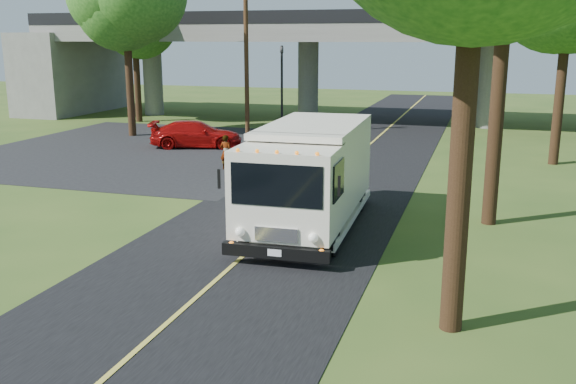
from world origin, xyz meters
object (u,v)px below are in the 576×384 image
at_px(red_sedan, 196,134).
at_px(pedestrian, 226,152).
at_px(step_van, 309,174).
at_px(tree_left_far, 135,10).
at_px(utility_pole, 246,57).
at_px(traffic_signal, 282,80).

height_order(red_sedan, pedestrian, pedestrian).
bearing_deg(step_van, tree_left_far, 128.17).
xyz_separation_m(utility_pole, step_van, (8.46, -17.16, -2.89)).
relative_size(tree_left_far, pedestrian, 6.41).
distance_m(utility_pole, red_sedan, 6.15).
bearing_deg(red_sedan, tree_left_far, 26.77).
xyz_separation_m(traffic_signal, pedestrian, (1.14, -11.64, -2.43)).
relative_size(traffic_signal, red_sedan, 1.08).
height_order(traffic_signal, tree_left_far, tree_left_far).
height_order(tree_left_far, pedestrian, tree_left_far).
bearing_deg(traffic_signal, red_sedan, -111.67).
height_order(utility_pole, step_van, utility_pole).
xyz_separation_m(utility_pole, tree_left_far, (-9.29, 3.84, 2.86)).
height_order(utility_pole, tree_left_far, tree_left_far).
bearing_deg(pedestrian, tree_left_far, -42.37).
relative_size(red_sedan, pedestrian, 3.11).
bearing_deg(traffic_signal, step_van, -70.03).
height_order(traffic_signal, pedestrian, traffic_signal).
bearing_deg(traffic_signal, pedestrian, -84.43).
bearing_deg(tree_left_far, utility_pole, -22.43).
relative_size(utility_pole, pedestrian, 5.83).
height_order(tree_left_far, step_van, tree_left_far).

